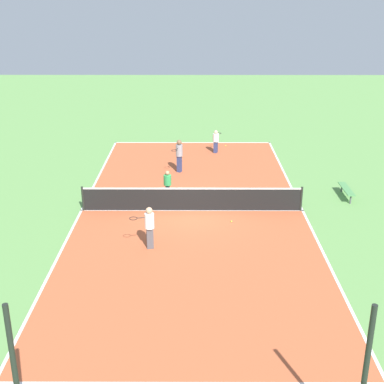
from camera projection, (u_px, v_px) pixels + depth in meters
name	position (u px, v px, depth m)	size (l,w,h in m)	color
ground_plane	(192.00, 211.00, 23.97)	(80.00, 80.00, 0.00)	#60934C
court_surface	(192.00, 210.00, 23.97)	(10.03, 22.57, 0.02)	#B75633
tennis_net	(192.00, 198.00, 23.76)	(9.83, 0.10, 1.12)	black
bench	(346.00, 190.00, 25.37)	(0.36, 1.88, 0.45)	#4C8C4C
player_baseline_gray	(179.00, 153.00, 28.61)	(0.69, 0.99, 1.78)	navy
player_far_white	(216.00, 140.00, 32.08)	(0.62, 0.99, 1.38)	navy
player_near_white	(149.00, 225.00, 20.15)	(0.98, 0.51, 1.68)	#4C4C51
player_far_green	(167.00, 183.00, 25.01)	(0.38, 0.38, 1.39)	black
tennis_ball_right_alley	(231.00, 221.00, 22.73)	(0.07, 0.07, 0.07)	#CCE033
tennis_ball_left_sideline	(226.00, 146.00, 33.64)	(0.07, 0.07, 0.07)	#CCE033
tennis_ball_near_net	(276.00, 204.00, 24.58)	(0.07, 0.07, 0.07)	#CCE033
fence_post_back_left	(364.00, 381.00, 10.93)	(0.12, 0.12, 3.65)	black
fence_post_back_right	(16.00, 381.00, 10.95)	(0.12, 0.12, 3.65)	black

